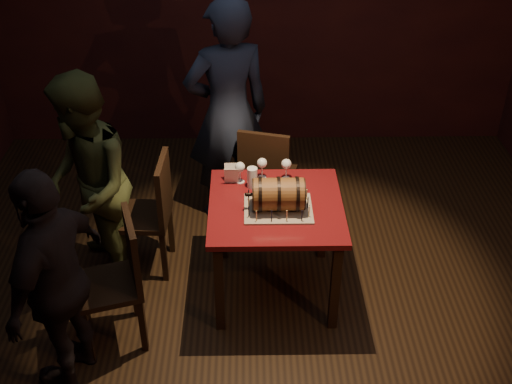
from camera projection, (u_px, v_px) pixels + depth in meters
room_shell at (263, 133)px, 3.77m from camera, size 5.04×5.04×2.80m
pub_table at (276, 218)px, 4.36m from camera, size 0.90×0.90×0.75m
cake_board at (278, 209)px, 4.24m from camera, size 0.45×0.35×0.01m
barrel_cake at (278, 194)px, 4.18m from camera, size 0.39×0.23×0.23m
birthday_candles at (278, 203)px, 4.22m from camera, size 0.40×0.30×0.09m
wine_glass_left at (240, 168)px, 4.46m from camera, size 0.07×0.07×0.16m
wine_glass_mid at (262, 164)px, 4.51m from camera, size 0.07×0.07×0.16m
wine_glass_right at (286, 165)px, 4.50m from camera, size 0.07×0.07×0.16m
pint_of_ale at (252, 178)px, 4.44m from camera, size 0.07×0.07×0.15m
menu_card at (232, 174)px, 4.49m from camera, size 0.10×0.05×0.13m
chair_back at (266, 174)px, 5.05m from camera, size 0.49×0.49×0.93m
chair_left_rear at (152, 209)px, 4.65m from camera, size 0.42×0.42×0.93m
chair_left_front at (120, 275)px, 4.04m from camera, size 0.50×0.50×0.93m
person_back at (228, 114)px, 5.00m from camera, size 0.79×0.63×1.87m
person_left_rear at (87, 187)px, 4.37m from camera, size 0.79×0.91×1.61m
person_left_front at (57, 281)px, 3.66m from camera, size 0.63×0.94×1.49m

